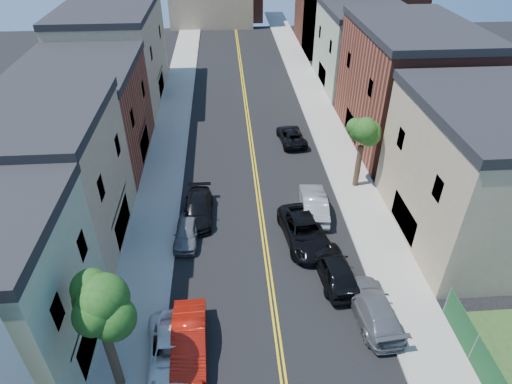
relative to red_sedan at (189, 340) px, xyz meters
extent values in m
cube|color=gray|center=(-3.27, 24.32, -0.74)|extent=(3.20, 100.00, 0.15)
cube|color=gray|center=(12.53, 24.32, -0.74)|extent=(3.20, 100.00, 0.15)
cube|color=gray|center=(-1.52, 24.32, -0.74)|extent=(0.30, 100.00, 0.15)
cube|color=gray|center=(10.78, 24.32, -0.74)|extent=(0.30, 100.00, 0.15)
cube|color=#998466|center=(-9.37, 9.32, 3.68)|extent=(9.00, 10.00, 9.00)
cube|color=brown|center=(-9.37, 20.32, 3.18)|extent=(9.00, 12.00, 8.00)
cube|color=#998466|center=(-9.37, 34.32, 3.93)|extent=(9.00, 16.00, 9.50)
cube|color=#998466|center=(18.63, 8.32, 3.68)|extent=(9.00, 12.00, 9.00)
cube|color=brown|center=(18.63, 22.32, 4.18)|extent=(9.00, 14.00, 10.00)
cube|color=gray|center=(18.63, 36.32, 3.43)|extent=(9.00, 12.00, 8.50)
cube|color=#4C2319|center=(22.13, 52.32, 5.18)|extent=(16.00, 14.00, 12.00)
cylinder|color=#3C2C1E|center=(-3.27, -1.68, 1.31)|extent=(0.44, 0.44, 3.96)
sphere|color=#1B3B10|center=(-3.27, -1.68, 5.63)|extent=(5.20, 5.20, 5.20)
sphere|color=#1B3B10|center=(-2.75, -2.07, 6.67)|extent=(3.90, 3.90, 3.90)
sphere|color=#1B3B10|center=(-3.79, -1.16, 5.11)|extent=(3.64, 3.64, 3.64)
cylinder|color=#3C2C1E|center=(12.53, 14.32, 1.09)|extent=(0.44, 0.44, 3.52)
sphere|color=#1B3B10|center=(12.53, 14.32, 4.83)|extent=(4.40, 4.40, 4.40)
sphere|color=#1B3B10|center=(12.97, 13.99, 5.71)|extent=(3.30, 3.30, 3.30)
sphere|color=#1B3B10|center=(12.09, 14.76, 4.39)|extent=(3.08, 3.08, 3.08)
imported|color=#AE170B|center=(0.00, 0.00, 0.00)|extent=(1.86, 5.00, 1.63)
imported|color=white|center=(-0.87, -0.53, -0.11)|extent=(2.84, 5.30, 1.41)
imported|color=#585B60|center=(-0.64, 8.76, -0.15)|extent=(1.78, 3.99, 1.33)
imported|color=black|center=(0.08, 11.25, -0.10)|extent=(2.10, 5.00, 1.44)
imported|color=#5A5D62|center=(10.04, 1.39, -0.05)|extent=(2.54, 5.43, 1.53)
imported|color=black|center=(8.56, 4.47, 0.03)|extent=(2.49, 5.16, 1.70)
imported|color=#A6A7AD|center=(8.50, 11.10, 0.02)|extent=(2.14, 5.19, 1.67)
imported|color=black|center=(8.43, 22.13, -0.16)|extent=(2.64, 4.92, 1.31)
imported|color=black|center=(7.31, 8.09, -0.01)|extent=(3.34, 6.07, 1.61)
camera|label=1|loc=(2.38, -13.99, 18.95)|focal=30.42mm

